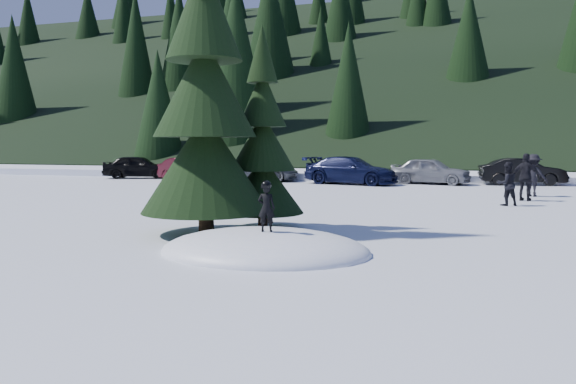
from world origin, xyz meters
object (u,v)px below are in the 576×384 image
(car_4, at_px, (431,171))
(spruce_short, at_px, (263,149))
(car_1, at_px, (189,170))
(car_3, at_px, (351,170))
(car_2, at_px, (256,169))
(child_skier, at_px, (266,208))
(adult_1, at_px, (526,177))
(spruce_tall, at_px, (205,100))
(car_0, at_px, (138,167))
(adult_0, at_px, (507,184))
(car_5, at_px, (522,172))
(adult_2, at_px, (533,175))

(car_4, bearing_deg, spruce_short, -178.04)
(car_1, relative_size, car_3, 0.81)
(car_2, height_order, car_3, car_3)
(car_2, bearing_deg, child_skier, -167.91)
(car_4, bearing_deg, car_1, 111.78)
(child_skier, xyz_separation_m, adult_1, (6.16, 13.16, -0.03))
(spruce_tall, distance_m, car_3, 18.23)
(car_0, height_order, car_2, car_0)
(car_2, bearing_deg, adult_1, -127.54)
(spruce_tall, relative_size, child_skier, 8.92)
(child_skier, height_order, adult_0, adult_0)
(car_2, distance_m, car_3, 5.96)
(car_1, relative_size, car_5, 0.97)
(adult_2, bearing_deg, spruce_short, 77.17)
(car_0, bearing_deg, car_4, -107.13)
(child_skier, bearing_deg, spruce_short, -77.38)
(spruce_short, distance_m, car_0, 23.28)
(adult_0, height_order, car_5, adult_0)
(adult_1, xyz_separation_m, adult_2, (0.49, 2.11, -0.03))
(adult_1, bearing_deg, car_1, 2.18)
(car_5, bearing_deg, car_1, 90.75)
(spruce_short, xyz_separation_m, car_5, (8.18, 18.82, -1.38))
(adult_1, distance_m, car_3, 10.83)
(car_2, bearing_deg, spruce_tall, -172.08)
(car_5, bearing_deg, car_2, 86.77)
(adult_1, height_order, car_1, adult_1)
(spruce_tall, relative_size, car_5, 1.95)
(child_skier, bearing_deg, adult_0, -123.97)
(spruce_tall, height_order, car_0, spruce_tall)
(spruce_tall, xyz_separation_m, car_0, (-14.01, 19.14, -2.57))
(child_skier, height_order, car_5, car_5)
(spruce_tall, bearing_deg, adult_0, 49.94)
(car_1, bearing_deg, car_2, -41.39)
(car_3, bearing_deg, car_5, -62.52)
(adult_2, bearing_deg, adult_1, 98.05)
(adult_0, distance_m, car_4, 10.83)
(child_skier, relative_size, car_3, 0.18)
(car_1, distance_m, car_5, 18.80)
(child_skier, xyz_separation_m, car_1, (-11.71, 19.26, -0.26))
(child_skier, bearing_deg, car_0, -60.81)
(car_3, bearing_deg, car_4, -57.98)
(spruce_tall, distance_m, car_5, 22.35)
(car_3, distance_m, car_5, 9.26)
(adult_1, bearing_deg, car_2, -7.53)
(spruce_short, xyz_separation_m, car_2, (-6.73, 17.45, -1.40))
(spruce_tall, xyz_separation_m, car_2, (-5.73, 18.85, -2.62))
(adult_0, distance_m, adult_2, 4.34)
(car_1, bearing_deg, spruce_tall, -127.06)
(car_0, distance_m, car_1, 5.02)
(spruce_short, xyz_separation_m, car_1, (-10.38, 15.81, -1.40))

